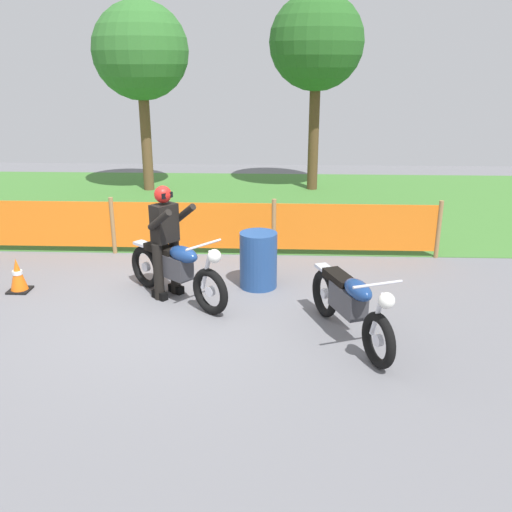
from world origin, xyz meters
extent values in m
cube|color=slate|center=(0.00, 0.00, -0.01)|extent=(24.00, 24.00, 0.02)
cube|color=#427A33|center=(0.00, 6.38, 0.01)|extent=(24.00, 7.83, 0.01)
cylinder|color=#997547|center=(-1.47, 2.46, 0.53)|extent=(0.08, 0.08, 1.05)
cylinder|color=#997547|center=(1.47, 2.46, 0.53)|extent=(0.08, 0.08, 1.05)
cylinder|color=#997547|center=(4.40, 2.46, 0.53)|extent=(0.08, 0.08, 1.05)
cube|color=orange|center=(-2.94, 2.46, 0.54)|extent=(2.86, 0.02, 0.85)
cube|color=orange|center=(0.00, 2.46, 0.54)|extent=(2.86, 0.02, 0.85)
cube|color=orange|center=(2.94, 2.46, 0.54)|extent=(2.86, 0.02, 0.85)
cylinder|color=brown|center=(-2.04, 7.86, 1.37)|extent=(0.28, 0.28, 2.75)
sphere|color=#33702D|center=(-2.04, 7.86, 3.61)|extent=(2.47, 2.47, 2.47)
cylinder|color=brown|center=(2.45, 8.13, 1.49)|extent=(0.28, 0.28, 2.97)
sphere|color=#286023|center=(2.45, 8.13, 3.83)|extent=(2.44, 2.44, 2.44)
torus|color=black|center=(0.62, -0.10, 0.33)|extent=(0.59, 0.52, 0.67)
cylinder|color=silver|center=(0.62, -0.10, 0.33)|extent=(0.15, 0.14, 0.15)
torus|color=black|center=(-0.50, 0.85, 0.33)|extent=(0.59, 0.52, 0.67)
cylinder|color=silver|center=(-0.50, 0.85, 0.33)|extent=(0.15, 0.14, 0.15)
cube|color=#38383D|center=(0.02, 0.41, 0.52)|extent=(0.64, 0.60, 0.33)
ellipsoid|color=navy|center=(0.20, 0.25, 0.75)|extent=(0.58, 0.54, 0.23)
cube|color=black|center=(-0.18, 0.58, 0.72)|extent=(0.60, 0.55, 0.10)
cube|color=silver|center=(-0.50, 0.85, 0.70)|extent=(0.40, 0.37, 0.04)
cylinder|color=silver|center=(0.57, -0.06, 0.64)|extent=(0.22, 0.20, 0.60)
sphere|color=white|center=(0.70, -0.17, 0.88)|extent=(0.27, 0.27, 0.19)
cylinder|color=silver|center=(0.54, -0.03, 0.99)|extent=(0.43, 0.50, 0.03)
cylinder|color=silver|center=(-0.12, 0.72, 0.27)|extent=(0.49, 0.43, 0.07)
torus|color=black|center=(2.72, -1.45, 0.33)|extent=(0.34, 0.66, 0.66)
cylinder|color=silver|center=(2.72, -1.45, 0.33)|extent=(0.11, 0.16, 0.14)
torus|color=black|center=(2.20, -0.10, 0.33)|extent=(0.34, 0.66, 0.66)
cylinder|color=silver|center=(2.20, -0.10, 0.33)|extent=(0.11, 0.16, 0.14)
cube|color=#38383D|center=(2.44, -0.72, 0.52)|extent=(0.45, 0.67, 0.33)
ellipsoid|color=navy|center=(2.53, -0.95, 0.75)|extent=(0.42, 0.59, 0.23)
cube|color=black|center=(2.35, -0.48, 0.71)|extent=(0.42, 0.62, 0.10)
cube|color=silver|center=(2.20, -0.10, 0.69)|extent=(0.29, 0.41, 0.04)
cylinder|color=silver|center=(2.70, -1.39, 0.63)|extent=(0.14, 0.25, 0.59)
sphere|color=white|center=(2.76, -1.55, 0.87)|extent=(0.24, 0.24, 0.19)
cylinder|color=silver|center=(2.68, -1.35, 0.98)|extent=(0.59, 0.25, 0.03)
cylinder|color=silver|center=(2.47, -0.38, 0.27)|extent=(0.27, 0.56, 0.07)
cylinder|color=black|center=(0.00, 0.63, 0.43)|extent=(0.21, 0.21, 0.86)
cube|color=black|center=(0.00, 0.63, 0.06)|extent=(0.27, 0.25, 0.12)
cylinder|color=black|center=(-0.20, 0.39, 0.43)|extent=(0.21, 0.21, 0.86)
cube|color=black|center=(-0.20, 0.39, 0.06)|extent=(0.27, 0.25, 0.12)
cube|color=black|center=(-0.10, 0.51, 1.14)|extent=(0.42, 0.43, 0.56)
cylinder|color=black|center=(0.18, 0.56, 1.26)|extent=(0.43, 0.39, 0.38)
cylinder|color=black|center=(-0.10, 0.22, 1.26)|extent=(0.43, 0.39, 0.38)
sphere|color=red|center=(-0.10, 0.51, 1.56)|extent=(0.35, 0.35, 0.25)
cube|color=black|center=(-0.02, 0.44, 1.56)|extent=(0.14, 0.16, 0.08)
cube|color=black|center=(-2.43, 0.59, 0.01)|extent=(0.32, 0.32, 0.03)
cone|color=orange|center=(-2.43, 0.59, 0.28)|extent=(0.26, 0.26, 0.50)
cylinder|color=white|center=(-2.43, 0.59, 0.31)|extent=(0.15, 0.15, 0.06)
cylinder|color=navy|center=(1.25, 0.94, 0.44)|extent=(0.58, 0.58, 0.88)
camera|label=1|loc=(1.57, -7.27, 3.35)|focal=39.45mm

